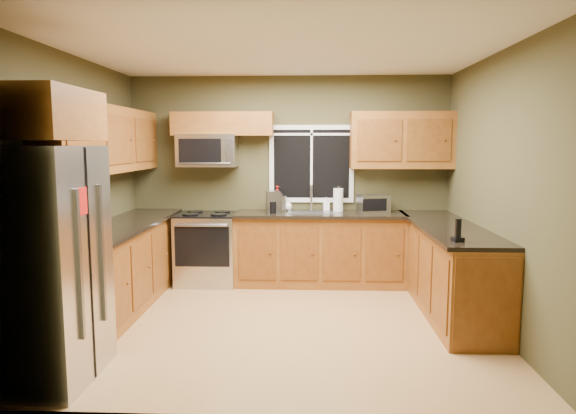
# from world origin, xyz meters

# --- Properties ---
(floor) EXTENTS (4.20, 4.20, 0.00)m
(floor) POSITION_xyz_m (0.00, 0.00, 0.00)
(floor) COLOR #AF814C
(floor) RESTS_ON ground
(ceiling) EXTENTS (4.20, 4.20, 0.00)m
(ceiling) POSITION_xyz_m (0.00, 0.00, 2.70)
(ceiling) COLOR white
(ceiling) RESTS_ON back_wall
(back_wall) EXTENTS (4.20, 0.00, 4.20)m
(back_wall) POSITION_xyz_m (0.00, 1.80, 1.35)
(back_wall) COLOR #3F3C22
(back_wall) RESTS_ON ground
(front_wall) EXTENTS (4.20, 0.00, 4.20)m
(front_wall) POSITION_xyz_m (0.00, -1.80, 1.35)
(front_wall) COLOR #3F3C22
(front_wall) RESTS_ON ground
(left_wall) EXTENTS (0.00, 3.60, 3.60)m
(left_wall) POSITION_xyz_m (-2.10, 0.00, 1.35)
(left_wall) COLOR #3F3C22
(left_wall) RESTS_ON ground
(right_wall) EXTENTS (0.00, 3.60, 3.60)m
(right_wall) POSITION_xyz_m (2.10, 0.00, 1.35)
(right_wall) COLOR #3F3C22
(right_wall) RESTS_ON ground
(window) EXTENTS (1.12, 0.03, 1.02)m
(window) POSITION_xyz_m (0.30, 1.78, 1.55)
(window) COLOR white
(window) RESTS_ON back_wall
(base_cabinets_left) EXTENTS (0.60, 2.65, 0.90)m
(base_cabinets_left) POSITION_xyz_m (-1.80, 0.48, 0.45)
(base_cabinets_left) COLOR brown
(base_cabinets_left) RESTS_ON ground
(countertop_left) EXTENTS (0.65, 2.65, 0.04)m
(countertop_left) POSITION_xyz_m (-1.78, 0.48, 0.92)
(countertop_left) COLOR black
(countertop_left) RESTS_ON base_cabinets_left
(base_cabinets_back) EXTENTS (2.17, 0.60, 0.90)m
(base_cabinets_back) POSITION_xyz_m (0.42, 1.50, 0.45)
(base_cabinets_back) COLOR brown
(base_cabinets_back) RESTS_ON ground
(countertop_back) EXTENTS (2.17, 0.65, 0.04)m
(countertop_back) POSITION_xyz_m (0.42, 1.48, 0.92)
(countertop_back) COLOR black
(countertop_back) RESTS_ON base_cabinets_back
(base_cabinets_peninsula) EXTENTS (0.60, 2.52, 0.90)m
(base_cabinets_peninsula) POSITION_xyz_m (1.80, 0.54, 0.45)
(base_cabinets_peninsula) COLOR brown
(base_cabinets_peninsula) RESTS_ON ground
(countertop_peninsula) EXTENTS (0.65, 2.50, 0.04)m
(countertop_peninsula) POSITION_xyz_m (1.78, 0.55, 0.92)
(countertop_peninsula) COLOR black
(countertop_peninsula) RESTS_ON base_cabinets_peninsula
(upper_cabinets_left) EXTENTS (0.33, 2.65, 0.72)m
(upper_cabinets_left) POSITION_xyz_m (-1.94, 0.48, 1.86)
(upper_cabinets_left) COLOR brown
(upper_cabinets_left) RESTS_ON left_wall
(upper_cabinets_back_left) EXTENTS (1.30, 0.33, 0.30)m
(upper_cabinets_back_left) POSITION_xyz_m (-0.85, 1.64, 2.07)
(upper_cabinets_back_left) COLOR brown
(upper_cabinets_back_left) RESTS_ON back_wall
(upper_cabinets_back_right) EXTENTS (1.30, 0.33, 0.72)m
(upper_cabinets_back_right) POSITION_xyz_m (1.45, 1.64, 1.86)
(upper_cabinets_back_right) COLOR brown
(upper_cabinets_back_right) RESTS_ON back_wall
(upper_cabinet_over_fridge) EXTENTS (0.72, 0.90, 0.38)m
(upper_cabinet_over_fridge) POSITION_xyz_m (-1.74, -1.30, 2.03)
(upper_cabinet_over_fridge) COLOR brown
(upper_cabinet_over_fridge) RESTS_ON left_wall
(refrigerator) EXTENTS (0.74, 0.90, 1.80)m
(refrigerator) POSITION_xyz_m (-1.74, -1.30, 0.90)
(refrigerator) COLOR #B7B7BC
(refrigerator) RESTS_ON ground
(range) EXTENTS (0.76, 0.69, 0.94)m
(range) POSITION_xyz_m (-1.05, 1.47, 0.47)
(range) COLOR #B7B7BC
(range) RESTS_ON ground
(microwave) EXTENTS (0.76, 0.41, 0.42)m
(microwave) POSITION_xyz_m (-1.05, 1.61, 1.73)
(microwave) COLOR #B7B7BC
(microwave) RESTS_ON back_wall
(sink) EXTENTS (0.60, 0.42, 0.36)m
(sink) POSITION_xyz_m (0.30, 1.49, 0.95)
(sink) COLOR slate
(sink) RESTS_ON countertop_back
(toaster_oven) EXTENTS (0.42, 0.36, 0.23)m
(toaster_oven) POSITION_xyz_m (1.10, 1.53, 1.05)
(toaster_oven) COLOR #B7B7BC
(toaster_oven) RESTS_ON countertop_back
(coffee_maker) EXTENTS (0.20, 0.25, 0.28)m
(coffee_maker) POSITION_xyz_m (-0.19, 1.46, 1.07)
(coffee_maker) COLOR slate
(coffee_maker) RESTS_ON countertop_back
(kettle) EXTENTS (0.17, 0.17, 0.24)m
(kettle) POSITION_xyz_m (-0.09, 1.65, 1.05)
(kettle) COLOR #B7B7BC
(kettle) RESTS_ON countertop_back
(paper_towel_roll) EXTENTS (0.13, 0.13, 0.33)m
(paper_towel_roll) POSITION_xyz_m (0.65, 1.63, 1.09)
(paper_towel_roll) COLOR white
(paper_towel_roll) RESTS_ON countertop_back
(soap_bottle_a) EXTENTS (0.16, 0.16, 0.32)m
(soap_bottle_a) POSITION_xyz_m (-0.15, 1.70, 1.10)
(soap_bottle_a) COLOR red
(soap_bottle_a) RESTS_ON countertop_back
(soap_bottle_b) EXTENTS (0.09, 0.09, 0.17)m
(soap_bottle_b) POSITION_xyz_m (0.50, 1.70, 1.03)
(soap_bottle_b) COLOR white
(soap_bottle_b) RESTS_ON countertop_back
(soap_bottle_c) EXTENTS (0.14, 0.14, 0.15)m
(soap_bottle_c) POSITION_xyz_m (-0.02, 1.69, 1.02)
(soap_bottle_c) COLOR white
(soap_bottle_c) RESTS_ON countertop_back
(cordless_phone) EXTENTS (0.11, 0.11, 0.21)m
(cordless_phone) POSITION_xyz_m (1.61, -0.42, 1.00)
(cordless_phone) COLOR black
(cordless_phone) RESTS_ON countertop_peninsula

